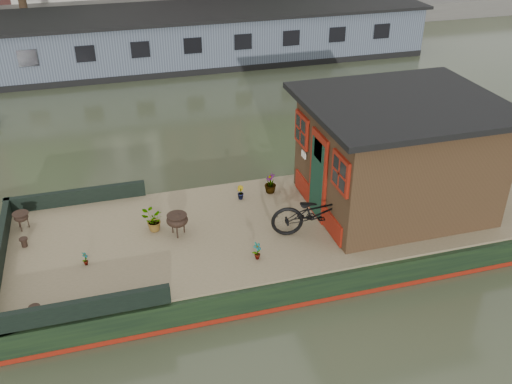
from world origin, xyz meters
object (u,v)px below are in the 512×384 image
object	(u,v)px
brazier_front	(178,225)
cabin	(397,154)
bicycle	(319,212)
potted_plant_a	(257,251)
brazier_rear	(22,221)

from	to	relation	value
brazier_front	cabin	bearing A→B (deg)	-1.07
bicycle	potted_plant_a	size ratio (longest dim) A/B	5.26
cabin	brazier_rear	bearing A→B (deg)	171.33
brazier_front	brazier_rear	distance (m)	3.24
bicycle	potted_plant_a	bearing A→B (deg)	120.78
cabin	brazier_rear	distance (m)	7.93
cabin	brazier_rear	xyz separation A→B (m)	(-7.78, 1.19, -1.04)
brazier_front	brazier_rear	world-z (taller)	brazier_front
cabin	brazier_front	size ratio (longest dim) A/B	8.60
bicycle	brazier_rear	size ratio (longest dim) A/B	5.12
potted_plant_a	cabin	bearing A→B (deg)	18.79
cabin	potted_plant_a	world-z (taller)	cabin
bicycle	potted_plant_a	xyz separation A→B (m)	(-1.43, -0.51, -0.32)
cabin	bicycle	size ratio (longest dim) A/B	2.09
potted_plant_a	brazier_rear	distance (m)	4.95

